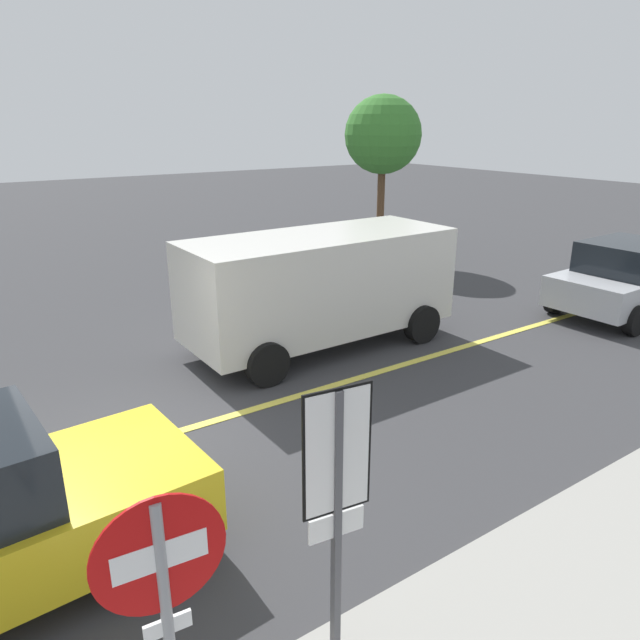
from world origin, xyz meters
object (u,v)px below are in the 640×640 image
at_px(white_van, 319,283).
at_px(tree_left_verge, 383,136).
at_px(stop_sign, 166,607).
at_px(speed_limit_sign, 337,484).
at_px(car_silver_far_lane, 629,277).

xyz_separation_m(white_van, tree_left_verge, (5.85, 5.22, 2.49)).
distance_m(stop_sign, white_van, 8.21).
distance_m(stop_sign, speed_limit_sign, 1.39).
relative_size(speed_limit_sign, car_silver_far_lane, 0.61).
height_order(stop_sign, white_van, stop_sign).
bearing_deg(tree_left_verge, car_silver_far_lane, -81.27).
relative_size(stop_sign, white_van, 0.45).
relative_size(stop_sign, speed_limit_sign, 0.93).
relative_size(white_van, car_silver_far_lane, 1.25).
distance_m(speed_limit_sign, tree_left_verge, 15.05).
bearing_deg(speed_limit_sign, car_silver_far_lane, 19.27).
xyz_separation_m(speed_limit_sign, car_silver_far_lane, (10.93, 3.82, -0.93)).
relative_size(car_silver_far_lane, tree_left_verge, 0.84).
relative_size(stop_sign, car_silver_far_lane, 0.56).
height_order(speed_limit_sign, car_silver_far_lane, speed_limit_sign).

